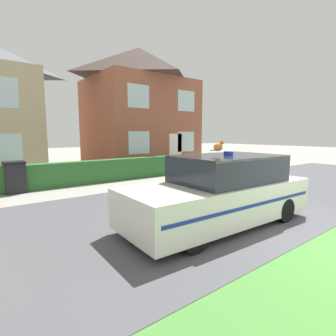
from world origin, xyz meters
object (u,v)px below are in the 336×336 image
house_right (140,106)px  wheelie_bin (15,177)px  cat (219,146)px  police_car (221,192)px

house_right → wheelie_bin: house_right is taller
cat → house_right: (5.00, 11.65, 2.20)m
police_car → wheelie_bin: bearing=-61.8°
cat → house_right: size_ratio=0.04×
police_car → cat: (0.14, 0.21, 1.02)m
police_car → house_right: house_right is taller
cat → wheelie_bin: size_ratio=0.26×
wheelie_bin → police_car: bearing=-64.0°
police_car → house_right: bearing=-111.4°
police_car → cat: 1.05m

